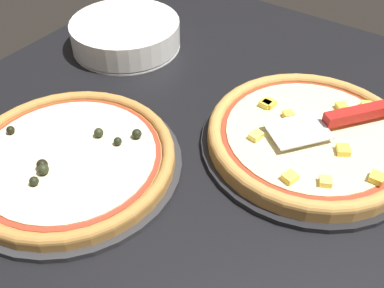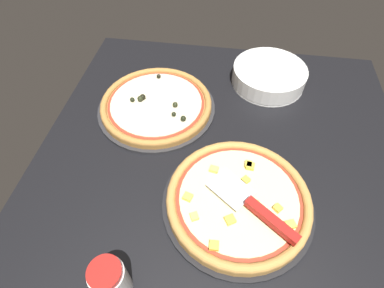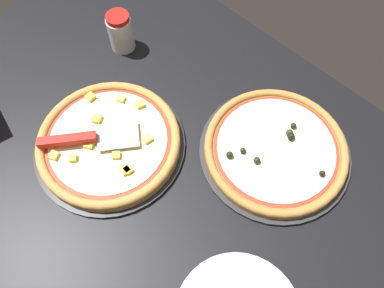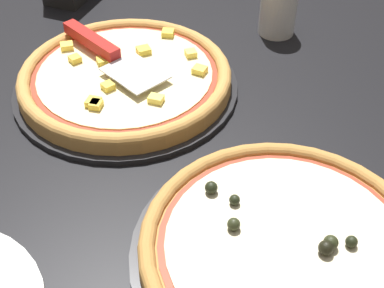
% 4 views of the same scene
% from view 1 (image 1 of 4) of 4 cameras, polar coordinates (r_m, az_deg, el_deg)
% --- Properties ---
extents(ground_plane, '(1.30, 1.05, 0.04)m').
position_cam_1_polar(ground_plane, '(0.81, 10.32, -2.40)').
color(ground_plane, black).
extents(pizza_pan_front, '(0.38, 0.38, 0.01)m').
position_cam_1_polar(pizza_pan_front, '(0.82, 14.47, -0.08)').
color(pizza_pan_front, black).
rests_on(pizza_pan_front, ground_plane).
extents(pizza_front, '(0.36, 0.36, 0.04)m').
position_cam_1_polar(pizza_front, '(0.81, 14.74, 1.04)').
color(pizza_front, '#C68E47').
rests_on(pizza_front, pizza_pan_front).
extents(pizza_pan_back, '(0.38, 0.38, 0.01)m').
position_cam_1_polar(pizza_pan_back, '(0.78, -15.16, -2.61)').
color(pizza_pan_back, '#2D2D30').
rests_on(pizza_pan_back, ground_plane).
extents(pizza_back, '(0.35, 0.35, 0.04)m').
position_cam_1_polar(pizza_back, '(0.77, -15.39, -1.69)').
color(pizza_back, '#B77F3D').
rests_on(pizza_back, pizza_pan_back).
extents(serving_spatula, '(0.18, 0.22, 0.02)m').
position_cam_1_polar(serving_spatula, '(0.82, 19.13, 3.29)').
color(serving_spatula, silver).
rests_on(serving_spatula, pizza_front).
extents(plate_stack, '(0.25, 0.25, 0.06)m').
position_cam_1_polar(plate_stack, '(1.07, -8.42, 13.63)').
color(plate_stack, white).
rests_on(plate_stack, ground_plane).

